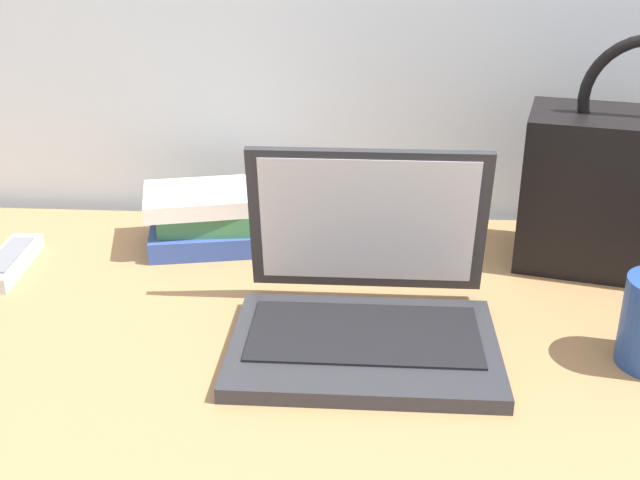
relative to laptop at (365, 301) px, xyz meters
name	(u,v)px	position (x,y,z in m)	size (l,w,h in m)	color
desk	(276,338)	(-0.11, 0.01, -0.06)	(1.60, 0.76, 0.03)	#A87A4C
laptop	(365,301)	(0.00, 0.00, 0.00)	(0.31, 0.26, 0.22)	#2D2D33
remote_control_near	(10,262)	(-0.51, 0.15, -0.03)	(0.06, 0.16, 0.02)	#B7B7B7
handbag	(633,189)	(0.37, 0.23, 0.07)	(0.33, 0.23, 0.33)	black
book_stack	(211,217)	(-0.24, 0.26, 0.00)	(0.22, 0.17, 0.09)	#334C99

